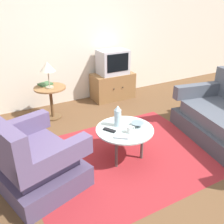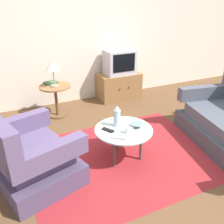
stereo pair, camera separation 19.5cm
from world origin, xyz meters
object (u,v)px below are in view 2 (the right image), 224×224
at_px(vase, 117,116).
at_px(bowl, 137,125).
at_px(coffee_table, 124,132).
at_px(table_lamp, 53,66).
at_px(television, 119,62).
at_px(mug, 128,130).
at_px(side_table, 56,94).
at_px(tv_remote_dark, 108,130).
at_px(book, 51,83).
at_px(tv_remote_silver, 119,138).
at_px(tv_stand, 119,86).
at_px(armchair, 29,158).

bearing_deg(vase, bowl, -32.41).
height_order(coffee_table, table_lamp, table_lamp).
bearing_deg(television, bowl, -110.14).
bearing_deg(mug, vase, 100.96).
xyz_separation_m(coffee_table, table_lamp, (-0.48, 1.54, 0.51)).
height_order(coffee_table, side_table, side_table).
height_order(tv_remote_dark, book, book).
xyz_separation_m(vase, tv_remote_silver, (-0.12, -0.28, -0.12)).
relative_size(side_table, television, 0.98).
distance_m(coffee_table, book, 1.80).
xyz_separation_m(tv_stand, book, (-1.37, -0.15, 0.31)).
relative_size(table_lamp, vase, 1.53).
bearing_deg(television, coffee_table, -114.87).
bearing_deg(table_lamp, tv_remote_silver, -79.13).
bearing_deg(bowl, vase, 147.59).
bearing_deg(tv_stand, table_lamp, -166.40).
relative_size(armchair, mug, 10.03).
relative_size(table_lamp, tv_remote_dark, 2.62).
bearing_deg(side_table, vase, -73.29).
bearing_deg(vase, book, 106.28).
distance_m(vase, mug, 0.24).
xyz_separation_m(side_table, book, (-0.03, 0.15, 0.17)).
relative_size(side_table, table_lamp, 1.31).
distance_m(television, mug, 2.16).
bearing_deg(coffee_table, mug, -87.85).
bearing_deg(tv_stand, television, -90.00).
bearing_deg(table_lamp, coffee_table, -72.63).
height_order(bowl, tv_remote_dark, bowl).
distance_m(side_table, tv_remote_silver, 1.77).
relative_size(coffee_table, table_lamp, 1.70).
xyz_separation_m(armchair, television, (1.99, 1.82, 0.44)).
bearing_deg(tv_remote_silver, mug, 62.11).
relative_size(mug, tv_remote_dark, 0.70).
xyz_separation_m(armchair, tv_remote_silver, (0.97, -0.21, 0.12)).
height_order(armchair, mug, armchair).
bearing_deg(tv_stand, mug, -113.56).
distance_m(side_table, vase, 1.52).
bearing_deg(tv_remote_dark, coffee_table, -132.66).
bearing_deg(tv_remote_dark, armchair, 60.70).
distance_m(table_lamp, bowl, 1.75).
relative_size(armchair, tv_remote_silver, 7.18).
xyz_separation_m(mug, tv_remote_dark, (-0.20, 0.15, -0.03)).
xyz_separation_m(vase, mug, (0.04, -0.22, -0.09)).
relative_size(tv_stand, tv_remote_silver, 5.25).
xyz_separation_m(side_table, table_lamp, (-0.01, -0.03, 0.49)).
xyz_separation_m(bowl, tv_remote_dark, (-0.36, 0.06, -0.01)).
distance_m(bowl, tv_remote_dark, 0.37).
xyz_separation_m(television, tv_remote_dark, (-1.05, -1.81, -0.32)).
xyz_separation_m(vase, bowl, (0.21, -0.13, -0.11)).
bearing_deg(tv_remote_dark, bowl, -129.44).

